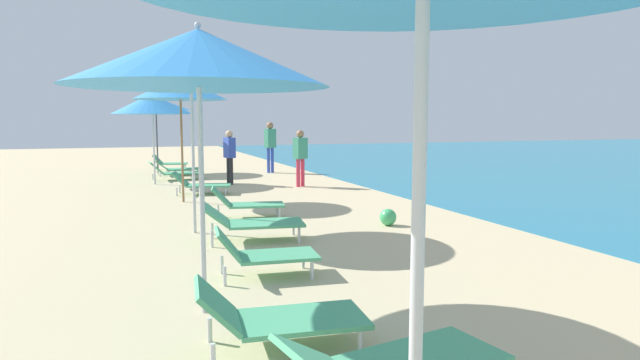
# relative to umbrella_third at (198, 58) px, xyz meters

# --- Properties ---
(umbrella_third) EXTENTS (2.38, 2.38, 2.70)m
(umbrella_third) POSITION_rel_umbrella_third_xyz_m (0.00, 0.00, 0.00)
(umbrella_third) COLOR silver
(umbrella_third) RESTS_ON ground
(lounger_third_shoreside) EXTENTS (1.22, 0.70, 0.58)m
(lounger_third_shoreside) POSITION_rel_umbrella_third_xyz_m (0.80, 0.93, -2.09)
(lounger_third_shoreside) COLOR #4CA572
(lounger_third_shoreside) RESTS_ON ground
(lounger_third_inland) EXTENTS (1.40, 0.75, 0.57)m
(lounger_third_inland) POSITION_rel_umbrella_third_xyz_m (0.43, -1.03, -2.10)
(lounger_third_inland) COLOR #4CA572
(lounger_third_inland) RESTS_ON ground
(umbrella_fourth) EXTENTS (2.31, 2.31, 2.92)m
(umbrella_fourth) POSITION_rel_umbrella_third_xyz_m (0.36, 3.71, 0.22)
(umbrella_fourth) COLOR silver
(umbrella_fourth) RESTS_ON ground
(lounger_fourth_shoreside) EXTENTS (1.40, 0.79, 0.59)m
(lounger_fourth_shoreside) POSITION_rel_umbrella_third_xyz_m (1.41, 4.69, -2.08)
(lounger_fourth_shoreside) COLOR #4CA572
(lounger_fourth_shoreside) RESTS_ON ground
(lounger_fourth_inland) EXTENTS (1.61, 0.91, 0.60)m
(lounger_fourth_inland) POSITION_rel_umbrella_third_xyz_m (1.08, 2.80, -2.07)
(lounger_fourth_inland) COLOR #4CA572
(lounger_fourth_inland) RESTS_ON ground
(umbrella_fifth) EXTENTS (2.03, 2.03, 2.81)m
(umbrella_fifth) POSITION_rel_umbrella_third_xyz_m (0.51, 7.13, 0.13)
(umbrella_fifth) COLOR olive
(umbrella_fifth) RESTS_ON ground
(lounger_fifth_shoreside) EXTENTS (1.49, 0.89, 0.56)m
(lounger_fifth_shoreside) POSITION_rel_umbrella_third_xyz_m (1.04, 8.29, -2.11)
(lounger_fifth_shoreside) COLOR #4CA572
(lounger_fifth_shoreside) RESTS_ON ground
(umbrella_sixth) EXTENTS (2.26, 2.26, 2.62)m
(umbrella_sixth) POSITION_rel_umbrella_third_xyz_m (0.09, 10.83, -0.10)
(umbrella_sixth) COLOR silver
(umbrella_sixth) RESTS_ON ground
(lounger_sixth_shoreside) EXTENTS (1.62, 0.74, 0.59)m
(lounger_sixth_shoreside) POSITION_rel_umbrella_third_xyz_m (0.72, 11.76, -2.12)
(lounger_sixth_shoreside) COLOR #4CA572
(lounger_sixth_shoreside) RESTS_ON ground
(umbrella_farthest) EXTENTS (2.35, 2.35, 2.65)m
(umbrella_farthest) POSITION_rel_umbrella_third_xyz_m (0.36, 14.16, -0.00)
(umbrella_farthest) COLOR #4C4C51
(umbrella_farthest) RESTS_ON ground
(lounger_farthest_shoreside) EXTENTS (1.31, 0.88, 0.57)m
(lounger_farthest_shoreside) POSITION_rel_umbrella_third_xyz_m (0.82, 15.24, -2.09)
(lounger_farthest_shoreside) COLOR #4CA572
(lounger_farthest_shoreside) RESTS_ON ground
(lounger_farthest_inland) EXTENTS (1.58, 0.74, 0.53)m
(lounger_farthest_inland) POSITION_rel_umbrella_third_xyz_m (0.93, 13.19, -2.13)
(lounger_farthest_inland) COLOR #4CA572
(lounger_farthest_inland) RESTS_ON ground
(person_walking_near) EXTENTS (0.42, 0.35, 1.76)m
(person_walking_near) POSITION_rel_umbrella_third_xyz_m (4.06, 13.00, -1.30)
(person_walking_near) COLOR #334CB2
(person_walking_near) RESTS_ON ground
(person_walking_mid) EXTENTS (0.42, 0.36, 1.55)m
(person_walking_mid) POSITION_rel_umbrella_third_xyz_m (3.84, 8.93, -1.44)
(person_walking_mid) COLOR #D8334C
(person_walking_mid) RESTS_ON ground
(person_walking_far) EXTENTS (0.31, 0.40, 1.54)m
(person_walking_far) POSITION_rel_umbrella_third_xyz_m (2.10, 10.08, -1.45)
(person_walking_far) COLOR #262628
(person_walking_far) RESTS_ON ground
(beach_ball) EXTENTS (0.29, 0.29, 0.29)m
(beach_ball) POSITION_rel_umbrella_third_xyz_m (3.58, 3.17, -2.23)
(beach_ball) COLOR #3FB266
(beach_ball) RESTS_ON ground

